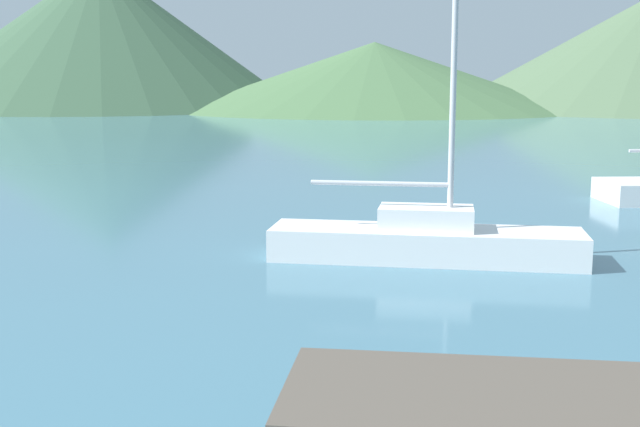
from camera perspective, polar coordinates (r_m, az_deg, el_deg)
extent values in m
cube|color=white|center=(16.31, 7.51, -2.20)|extent=(6.42, 2.76, 0.64)
cube|color=white|center=(16.21, 7.55, -0.30)|extent=(2.05, 1.41, 0.45)
cylinder|color=#BCBCC1|center=(15.97, 9.48, 9.52)|extent=(0.12, 0.12, 6.01)
cylinder|color=#BCBCC1|center=(16.16, 4.28, 2.14)|extent=(2.77, 0.69, 0.10)
cone|color=#38563D|center=(106.67, -15.28, 12.09)|extent=(50.04, 50.04, 17.99)
cone|color=#476B42|center=(94.90, 3.89, 9.70)|extent=(46.84, 46.84, 7.88)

